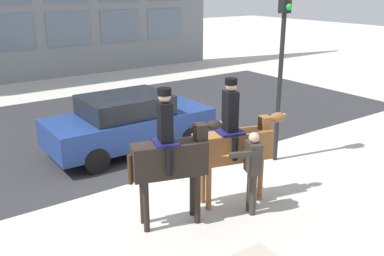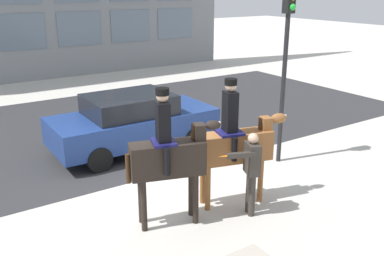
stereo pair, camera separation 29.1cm
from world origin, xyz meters
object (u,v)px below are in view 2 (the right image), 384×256
at_px(mounted_horse_lead, 169,155).
at_px(street_car_near_lane, 133,121).
at_px(traffic_light, 286,46).
at_px(mounted_horse_companion, 234,143).
at_px(pedestrian_bystander, 251,168).

bearing_deg(mounted_horse_lead, street_car_near_lane, 91.45).
bearing_deg(traffic_light, street_car_near_lane, 134.46).
bearing_deg(mounted_horse_companion, street_car_near_lane, 110.78).
height_order(mounted_horse_lead, traffic_light, traffic_light).
height_order(mounted_horse_lead, street_car_near_lane, mounted_horse_lead).
bearing_deg(street_car_near_lane, pedestrian_bystander, -85.29).
height_order(pedestrian_bystander, street_car_near_lane, pedestrian_bystander).
xyz_separation_m(pedestrian_bystander, street_car_near_lane, (-0.36, 4.39, -0.19)).
bearing_deg(pedestrian_bystander, mounted_horse_companion, -72.40).
height_order(mounted_horse_companion, pedestrian_bystander, mounted_horse_companion).
distance_m(mounted_horse_lead, traffic_light, 4.25).
height_order(pedestrian_bystander, traffic_light, traffic_light).
bearing_deg(street_car_near_lane, mounted_horse_lead, -106.03).
relative_size(mounted_horse_lead, street_car_near_lane, 0.60).
bearing_deg(pedestrian_bystander, street_car_near_lane, -63.87).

